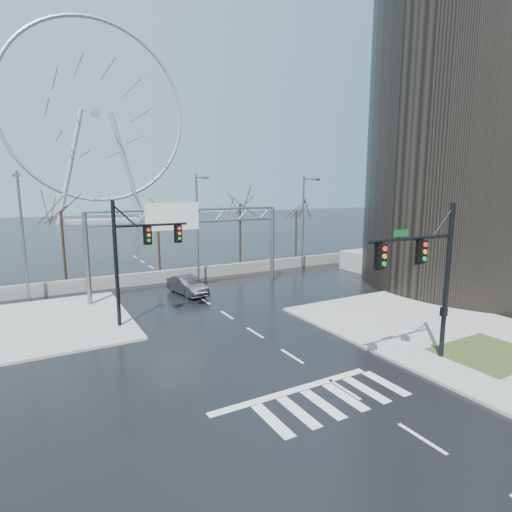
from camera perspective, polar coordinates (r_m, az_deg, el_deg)
ground at (r=21.60m, az=5.19°, el=-14.09°), size 260.00×260.00×0.00m
sidewalk_right_ext at (r=29.33m, az=19.36°, el=-8.01°), size 12.00×10.00×0.15m
sidewalk_far at (r=29.52m, az=-27.71°, el=-8.47°), size 10.00×12.00×0.15m
grass_strip at (r=24.72m, az=30.27°, el=-11.89°), size 5.00×4.00×0.02m
tower_podium at (r=47.66m, az=29.20°, el=-0.94°), size 22.00×18.00×2.00m
barrier_wall at (r=38.82m, az=-11.77°, el=-2.72°), size 52.00×0.50×1.10m
signal_mast_near at (r=20.83m, az=23.66°, el=-1.69°), size 5.52×0.41×8.00m
signal_mast_far at (r=26.07m, az=-16.98°, el=0.71°), size 4.72×0.41×8.00m
sign_gantry at (r=33.25m, az=-10.01°, el=3.40°), size 16.36×0.40×7.60m
streetlight_left at (r=34.53m, az=-30.46°, el=3.63°), size 0.50×2.55×10.00m
streetlight_mid at (r=37.00m, az=-8.22°, el=5.14°), size 0.50×2.55×10.00m
streetlight_right at (r=42.81m, az=7.00°, el=5.75°), size 0.50×2.55×10.00m
tree_left at (r=39.90m, az=-26.06°, el=4.72°), size 3.75×3.75×7.50m
tree_center at (r=42.43m, az=-13.84°, el=4.54°), size 3.25×3.25×6.50m
tree_right at (r=44.71m, az=-2.30°, el=6.39°), size 3.90×3.90×7.80m
tree_far_right at (r=49.32m, az=5.78°, el=5.70°), size 3.40×3.40×6.80m
ferris_wheel at (r=113.80m, az=-21.84°, el=17.68°), size 45.00×6.00×50.91m
car at (r=33.67m, az=-9.79°, el=-4.16°), size 2.28×4.79×1.52m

